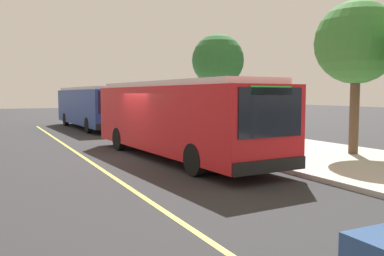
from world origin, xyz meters
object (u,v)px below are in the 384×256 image
transit_bus_second (92,106)px  pedestrian_commuter (266,127)px  waiting_bench (244,131)px  route_sign_post (232,106)px  transit_bus_main (177,116)px

transit_bus_second → pedestrian_commuter: size_ratio=6.77×
waiting_bench → route_sign_post: bearing=-42.8°
transit_bus_second → waiting_bench: (12.42, 4.80, -0.98)m
pedestrian_commuter → route_sign_post: bearing=-124.9°
transit_bus_main → waiting_bench: (-2.87, 4.97, -0.98)m
transit_bus_main → route_sign_post: 2.79m
transit_bus_second → waiting_bench: transit_bus_second is taller
transit_bus_second → route_sign_post: size_ratio=4.09×
transit_bus_second → route_sign_post: bearing=9.8°
transit_bus_main → waiting_bench: 5.83m
waiting_bench → route_sign_post: size_ratio=0.57×
pedestrian_commuter → waiting_bench: bearing=162.1°
transit_bus_second → waiting_bench: 13.35m
transit_bus_second → transit_bus_main: bearing=-0.6°
transit_bus_second → pedestrian_commuter: 16.12m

